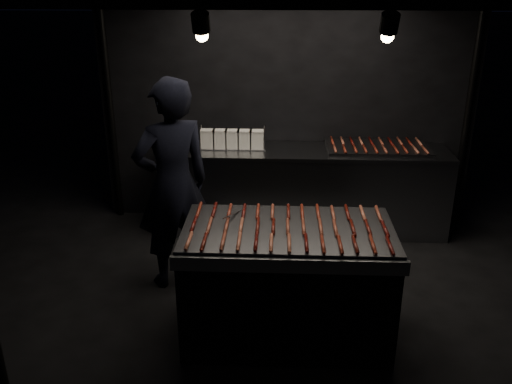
{
  "coord_description": "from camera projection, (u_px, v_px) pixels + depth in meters",
  "views": [
    {
      "loc": [
        -0.07,
        -4.24,
        2.58
      ],
      "look_at": [
        -0.25,
        -0.3,
        1.0
      ],
      "focal_mm": 38.0,
      "sensor_mm": 36.0,
      "label": 1
    }
  ],
  "objects": [
    {
      "name": "ground",
      "position": [
        285.0,
        283.0,
        4.89
      ],
      "size": [
        80.0,
        80.0,
        0.0
      ],
      "primitive_type": "plane",
      "color": "black"
    },
    {
      "name": "stall_structure",
      "position": [
        290.0,
        26.0,
        4.42
      ],
      "size": [
        4.3,
        3.3,
        2.62
      ],
      "color": "black",
      "rests_on": "ground"
    },
    {
      "name": "grill_cart",
      "position": [
        287.0,
        282.0,
        4.04
      ],
      "size": [
        1.56,
        0.83,
        0.9
      ],
      "color": "black",
      "rests_on": "ground"
    },
    {
      "name": "sausages_main",
      "position": [
        288.0,
        226.0,
        3.87
      ],
      "size": [
        1.38,
        0.79,
        0.03
      ],
      "color": "#AA4D37",
      "rests_on": "grill_cart"
    },
    {
      "name": "tongs",
      "position": [
        235.0,
        214.0,
        4.08
      ],
      "size": [
        0.18,
        0.41,
        0.02
      ],
      "primitive_type": null,
      "rotation": [
        0.0,
        0.0,
        -0.35
      ],
      "color": "gray",
      "rests_on": "grill_cart"
    },
    {
      "name": "back_counter",
      "position": [
        303.0,
        190.0,
        5.78
      ],
      "size": [
        3.0,
        0.62,
        0.9
      ],
      "color": "gray",
      "rests_on": "ground"
    },
    {
      "name": "tray_rack",
      "position": [
        232.0,
        139.0,
        5.61
      ],
      "size": [
        0.7,
        0.14,
        0.24
      ],
      "color": "#99999E",
      "rests_on": "back_counter"
    },
    {
      "name": "second_grill",
      "position": [
        378.0,
        148.0,
        5.58
      ],
      "size": [
        1.05,
        0.55,
        0.05
      ],
      "primitive_type": "cube",
      "color": "#3D3D3F",
      "rests_on": "back_counter"
    },
    {
      "name": "sausages_back",
      "position": [
        378.0,
        145.0,
        5.56
      ],
      "size": [
        0.91,
        0.54,
        0.03
      ],
      "color": "maroon",
      "rests_on": "second_grill"
    },
    {
      "name": "vendor",
      "position": [
        173.0,
        185.0,
        4.6
      ],
      "size": [
        0.81,
        0.73,
        1.85
      ],
      "primitive_type": "imported",
      "rotation": [
        0.0,
        0.0,
        3.7
      ],
      "color": "black",
      "rests_on": "ground"
    }
  ]
}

